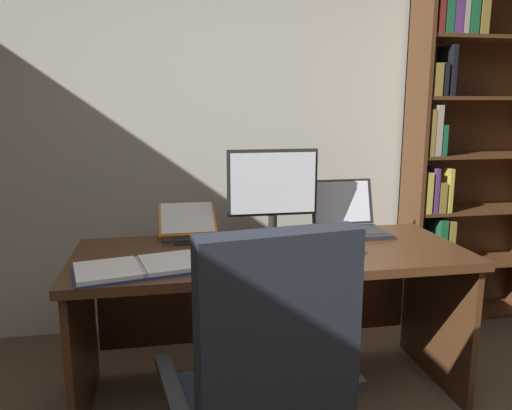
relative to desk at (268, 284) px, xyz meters
The scene contains 12 objects.
wall_back 1.13m from the desk, 86.27° to the left, with size 5.68×0.12×2.56m, color beige.
desk is the anchor object (origin of this frame).
bookshelf 1.60m from the desk, 24.48° to the left, with size 0.87×0.29×2.13m.
office_chair 0.85m from the desk, 102.36° to the right, with size 0.66×0.60×1.04m.
monitor 0.44m from the desk, 71.12° to the left, with size 0.46×0.16×0.44m.
laptop 0.55m from the desk, 19.34° to the left, with size 0.34×0.34×0.26m.
keyboard 0.29m from the desk, 75.67° to the right, with size 0.42×0.15×0.02m, color #232326.
computer_mouse 0.46m from the desk, 30.06° to the right, with size 0.06×0.10×0.04m, color #232326.
reading_stand_with_book 0.50m from the desk, 149.43° to the left, with size 0.28×0.28×0.16m.
open_binder 0.66m from the desk, 156.34° to the right, with size 0.56×0.37×0.02m.
notepad 0.34m from the desk, behind, with size 0.15×0.21×0.01m, color white.
pen 0.33m from the desk, behind, with size 0.01×0.01×0.14m, color navy.
Camera 1 is at (-0.52, -0.63, 1.38)m, focal length 34.60 mm.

